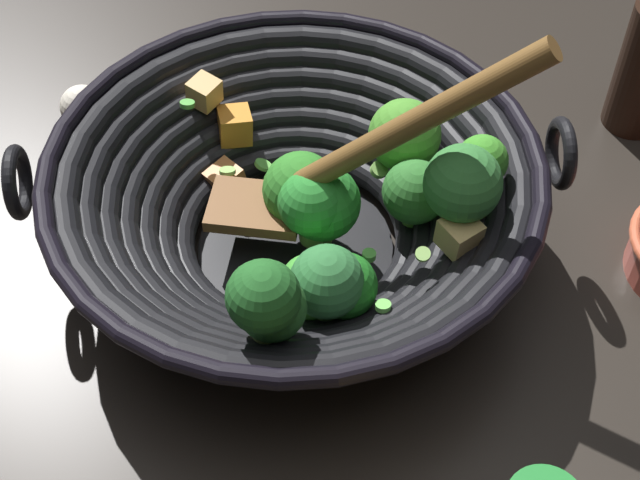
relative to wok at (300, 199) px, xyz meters
name	(u,v)px	position (x,y,z in m)	size (l,w,h in m)	color
ground_plane	(296,253)	(0.00, 0.00, -0.07)	(4.00, 4.00, 0.00)	#28231E
wok	(300,199)	(0.00, 0.00, 0.00)	(0.37, 0.38, 0.23)	black
garlic_bulb	(83,107)	(-0.23, -0.08, -0.05)	(0.04, 0.04, 0.04)	silver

